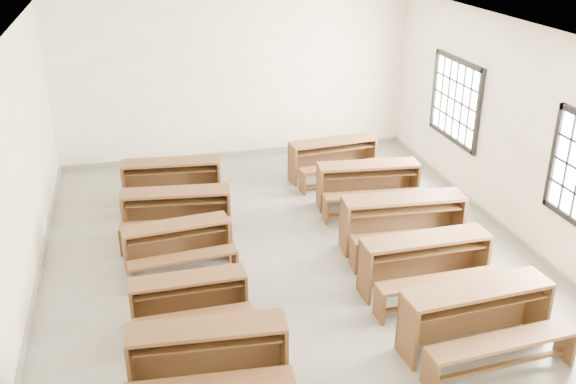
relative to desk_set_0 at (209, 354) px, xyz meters
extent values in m
plane|color=gray|center=(1.49, 2.57, -0.43)|extent=(8.50, 8.50, 0.00)
cube|color=silver|center=(1.49, 2.57, 2.74)|extent=(7.00, 8.50, 0.05)
cube|color=white|center=(1.49, 6.79, 1.17)|extent=(7.00, 0.05, 3.20)
cube|color=white|center=(1.49, -1.66, 1.17)|extent=(7.00, 0.05, 3.20)
cube|color=white|center=(-1.98, 2.57, 1.17)|extent=(0.05, 8.50, 3.20)
cube|color=white|center=(4.97, 2.57, 1.17)|extent=(0.05, 8.50, 3.20)
cube|color=gray|center=(1.49, 6.80, -0.38)|extent=(7.00, 0.04, 0.10)
cube|color=gray|center=(-1.99, 2.57, -0.38)|extent=(0.04, 8.50, 0.10)
cube|color=gray|center=(4.97, 2.57, -0.38)|extent=(0.04, 8.50, 0.10)
cube|color=black|center=(4.94, 1.56, 1.17)|extent=(0.06, 0.08, 1.46)
cube|color=white|center=(4.96, 4.37, 1.17)|extent=(0.02, 1.50, 1.30)
cube|color=black|center=(4.94, 4.37, 1.86)|extent=(0.06, 1.62, 0.08)
cube|color=black|center=(4.94, 4.37, 0.48)|extent=(0.06, 1.62, 0.08)
cube|color=black|center=(4.94, 3.58, 1.17)|extent=(0.06, 0.08, 1.46)
cube|color=black|center=(4.94, 5.16, 1.17)|extent=(0.06, 0.08, 1.46)
cube|color=brown|center=(0.00, 0.05, 0.29)|extent=(1.67, 0.54, 0.04)
cube|color=brown|center=(0.02, 0.24, -0.08)|extent=(1.64, 0.18, 0.70)
cube|color=brown|center=(-0.79, 0.12, -0.08)|extent=(0.07, 0.41, 0.70)
cube|color=brown|center=(0.80, -0.01, -0.08)|extent=(0.07, 0.41, 0.70)
cube|color=brown|center=(0.00, 0.03, 0.14)|extent=(1.54, 0.43, 0.02)
cube|color=brown|center=(-0.08, 1.24, 0.18)|extent=(1.40, 0.37, 0.03)
cube|color=brown|center=(-0.08, 1.40, -0.13)|extent=(1.40, 0.06, 0.59)
cube|color=brown|center=(-0.76, 1.23, -0.13)|extent=(0.04, 0.35, 0.59)
cube|color=brown|center=(0.60, 1.25, -0.13)|extent=(0.04, 0.35, 0.59)
cube|color=brown|center=(-0.08, 1.23, 0.06)|extent=(1.29, 0.28, 0.02)
cube|color=brown|center=(-0.07, 0.82, -0.08)|extent=(1.40, 0.26, 0.03)
cube|color=brown|center=(-0.75, 0.81, -0.26)|extent=(0.04, 0.24, 0.33)
cube|color=brown|center=(0.61, 0.83, -0.26)|extent=(0.04, 0.24, 0.33)
cube|color=brown|center=(-0.07, 0.82, -0.34)|extent=(1.29, 0.06, 0.03)
cube|color=brown|center=(-0.10, 2.64, 0.21)|extent=(1.50, 0.51, 0.04)
cube|color=brown|center=(-0.11, 2.81, -0.12)|extent=(1.47, 0.18, 0.63)
cube|color=brown|center=(-0.81, 2.57, -0.12)|extent=(0.07, 0.37, 0.63)
cube|color=brown|center=(0.62, 2.72, -0.12)|extent=(0.07, 0.37, 0.63)
cube|color=brown|center=(-0.09, 2.63, 0.08)|extent=(1.38, 0.41, 0.02)
cube|color=brown|center=(-0.05, 2.20, -0.06)|extent=(1.49, 0.40, 0.04)
cube|color=brown|center=(-0.77, 2.13, -0.26)|extent=(0.06, 0.26, 0.35)
cube|color=brown|center=(0.66, 2.27, -0.26)|extent=(0.06, 0.26, 0.35)
cube|color=brown|center=(-0.05, 2.20, -0.34)|extent=(1.36, 0.18, 0.04)
cube|color=brown|center=(-0.01, 3.62, 0.28)|extent=(1.67, 0.60, 0.04)
cube|color=brown|center=(0.02, 3.80, -0.08)|extent=(1.63, 0.24, 0.69)
cube|color=brown|center=(-0.80, 3.71, -0.08)|extent=(0.09, 0.41, 0.69)
cube|color=brown|center=(0.79, 3.52, -0.08)|extent=(0.09, 0.41, 0.69)
cube|color=brown|center=(-0.01, 3.60, 0.14)|extent=(1.54, 0.49, 0.02)
cube|color=brown|center=(-0.07, 3.12, -0.02)|extent=(1.66, 0.48, 0.04)
cube|color=brown|center=(-0.86, 3.22, -0.24)|extent=(0.07, 0.29, 0.39)
cube|color=brown|center=(0.73, 3.03, -0.24)|extent=(0.07, 0.29, 0.39)
cube|color=brown|center=(-0.07, 3.12, -0.33)|extent=(1.51, 0.23, 0.04)
cube|color=brown|center=(0.02, 4.89, 0.29)|extent=(1.68, 0.57, 0.04)
cube|color=brown|center=(0.03, 5.07, -0.08)|extent=(1.64, 0.20, 0.70)
cube|color=brown|center=(-0.78, 4.97, -0.08)|extent=(0.08, 0.41, 0.70)
cube|color=brown|center=(0.82, 4.81, -0.08)|extent=(0.08, 0.41, 0.70)
cube|color=brown|center=(0.01, 4.87, 0.15)|extent=(1.55, 0.46, 0.02)
cube|color=brown|center=(-0.03, 4.39, -0.02)|extent=(1.67, 0.45, 0.04)
cube|color=brown|center=(-0.83, 4.47, -0.23)|extent=(0.07, 0.29, 0.39)
cube|color=brown|center=(0.77, 4.31, -0.23)|extent=(0.07, 0.29, 0.39)
cube|color=brown|center=(-0.03, 4.39, -0.33)|extent=(1.52, 0.20, 0.04)
cube|color=brown|center=(3.04, -0.02, 0.33)|extent=(1.77, 0.55, 0.04)
cube|color=brown|center=(3.02, 0.17, -0.06)|extent=(1.74, 0.16, 0.74)
cube|color=brown|center=(2.19, -0.08, -0.06)|extent=(0.07, 0.44, 0.74)
cube|color=brown|center=(3.88, 0.03, -0.06)|extent=(0.07, 0.44, 0.74)
cube|color=brown|center=(3.04, -0.05, 0.18)|extent=(1.63, 0.43, 0.02)
cube|color=brown|center=(3.07, -0.56, 0.01)|extent=(1.76, 0.42, 0.04)
cube|color=brown|center=(2.22, -0.61, -0.22)|extent=(0.06, 0.31, 0.41)
cube|color=brown|center=(3.92, -0.50, -0.22)|extent=(0.06, 0.31, 0.41)
cube|color=brown|center=(3.07, -0.56, -0.32)|extent=(1.61, 0.16, 0.04)
cube|color=brown|center=(3.01, 1.25, 0.32)|extent=(1.71, 0.45, 0.04)
cube|color=brown|center=(3.00, 1.44, -0.07)|extent=(1.71, 0.07, 0.73)
cube|color=brown|center=(2.17, 1.24, -0.07)|extent=(0.05, 0.43, 0.73)
cube|color=brown|center=(3.84, 1.26, -0.07)|extent=(0.05, 0.43, 0.73)
cube|color=brown|center=(3.01, 1.23, 0.17)|extent=(1.58, 0.34, 0.02)
cube|color=brown|center=(3.01, 0.73, 0.00)|extent=(1.71, 0.32, 0.04)
cube|color=brown|center=(2.18, 0.72, -0.23)|extent=(0.05, 0.30, 0.41)
cube|color=brown|center=(3.85, 0.74, -0.23)|extent=(0.05, 0.30, 0.41)
cube|color=brown|center=(3.01, 0.73, -0.32)|extent=(1.58, 0.08, 0.04)
cube|color=brown|center=(3.20, 2.41, 0.36)|extent=(1.83, 0.59, 0.05)
cube|color=brown|center=(3.21, 2.61, -0.05)|extent=(1.80, 0.18, 0.77)
cube|color=brown|center=(2.32, 2.47, -0.05)|extent=(0.08, 0.45, 0.77)
cube|color=brown|center=(4.07, 2.34, -0.05)|extent=(0.08, 0.45, 0.77)
cube|color=brown|center=(3.19, 2.39, 0.20)|extent=(1.69, 0.46, 0.02)
cube|color=brown|center=(3.15, 1.86, 0.02)|extent=(1.82, 0.45, 0.05)
cube|color=brown|center=(2.28, 1.92, -0.22)|extent=(0.07, 0.32, 0.43)
cube|color=brown|center=(4.03, 1.79, -0.22)|extent=(0.07, 0.32, 0.43)
cube|color=brown|center=(3.15, 1.86, -0.32)|extent=(1.67, 0.18, 0.05)
cube|color=brown|center=(3.21, 3.90, 0.31)|extent=(1.73, 0.60, 0.04)
cube|color=brown|center=(3.23, 4.09, -0.07)|extent=(1.69, 0.22, 0.72)
cube|color=brown|center=(2.39, 3.99, -0.07)|extent=(0.09, 0.43, 0.72)
cube|color=brown|center=(4.03, 3.81, -0.07)|extent=(0.09, 0.43, 0.72)
cube|color=brown|center=(3.21, 3.88, 0.16)|extent=(1.59, 0.48, 0.02)
cube|color=brown|center=(3.16, 3.38, -0.01)|extent=(1.71, 0.47, 0.04)
cube|color=brown|center=(2.34, 3.47, -0.23)|extent=(0.07, 0.30, 0.40)
cube|color=brown|center=(3.98, 3.30, -0.23)|extent=(0.07, 0.30, 0.40)
cube|color=brown|center=(3.16, 3.38, -0.32)|extent=(1.56, 0.22, 0.04)
cube|color=brown|center=(3.02, 5.24, 0.29)|extent=(1.67, 0.58, 0.04)
cube|color=brown|center=(3.00, 5.42, -0.08)|extent=(1.63, 0.21, 0.70)
cube|color=brown|center=(2.22, 5.16, -0.08)|extent=(0.08, 0.41, 0.70)
cube|color=brown|center=(3.81, 5.32, -0.08)|extent=(0.08, 0.41, 0.70)
cube|color=brown|center=(3.02, 5.22, 0.14)|extent=(1.54, 0.46, 0.02)
cube|color=brown|center=(3.07, 4.74, -0.02)|extent=(1.66, 0.45, 0.04)
cube|color=brown|center=(2.28, 4.66, -0.24)|extent=(0.07, 0.29, 0.39)
cube|color=brown|center=(3.87, 4.82, -0.24)|extent=(0.07, 0.29, 0.39)
cube|color=brown|center=(3.07, 4.74, -0.33)|extent=(1.51, 0.21, 0.04)
camera|label=1|loc=(-0.51, -5.42, 4.22)|focal=40.00mm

